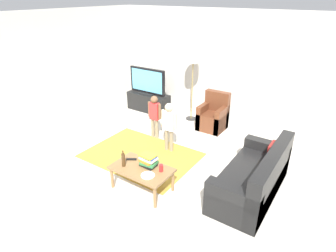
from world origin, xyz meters
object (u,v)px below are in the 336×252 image
object	(u,v)px
tv	(147,81)
plate	(148,175)
tv_remote	(132,159)
soda_can	(161,168)
armchair	(213,117)
tv_stand	(149,102)
couch	(256,180)
floor_lamp	(193,60)
book_stack	(148,160)
bottle	(123,160)
child_near_tv	(155,113)
coffee_table	(142,170)
child_center	(169,123)

from	to	relation	value
tv	plate	bearing A→B (deg)	-52.41
tv_remote	soda_can	world-z (taller)	soda_can
armchair	tv_stand	bearing A→B (deg)	178.88
couch	plate	size ratio (longest dim) A/B	8.18
floor_lamp	book_stack	bearing A→B (deg)	-74.03
tv_remote	plate	world-z (taller)	plate
couch	bottle	size ratio (longest dim) A/B	6.20
couch	child_near_tv	world-z (taller)	child_near_tv
child_near_tv	plate	world-z (taller)	child_near_tv
tv_stand	tv_remote	size ratio (longest dim) A/B	7.06
tv_remote	coffee_table	bearing A→B (deg)	-50.58
coffee_table	tv_remote	distance (m)	0.32
child_near_tv	couch	bearing A→B (deg)	-15.88
plate	tv_remote	bearing A→B (deg)	157.08
armchair	child_near_tv	world-z (taller)	child_near_tv
tv_remote	soda_can	distance (m)	0.62
armchair	child_center	world-z (taller)	child_center
soda_can	child_near_tv	bearing A→B (deg)	129.31
tv_remote	couch	bearing A→B (deg)	-9.01
armchair	floor_lamp	bearing A→B (deg)	165.15
tv	book_stack	size ratio (longest dim) A/B	3.67
tv_stand	bottle	distance (m)	3.50
coffee_table	book_stack	distance (m)	0.20
couch	coffee_table	size ratio (longest dim) A/B	1.80
child_near_tv	coffee_table	world-z (taller)	child_near_tv
tv	armchair	bearing A→B (deg)	-0.53
couch	tv_remote	xyz separation A→B (m)	(-1.92, -0.82, 0.14)
armchair	couch	bearing A→B (deg)	-48.77
child_center	tv_remote	world-z (taller)	child_center
child_center	tv_stand	bearing A→B (deg)	138.18
tv_stand	plate	size ratio (longest dim) A/B	5.45
tv_stand	armchair	distance (m)	2.01
child_center	bottle	xyz separation A→B (m)	(0.07, -1.46, -0.09)
armchair	bottle	xyz separation A→B (m)	(-0.22, -2.95, 0.24)
coffee_table	child_near_tv	bearing A→B (deg)	119.90
couch	tv_stand	bearing A→B (deg)	152.08
child_near_tv	child_center	distance (m)	0.67
tv_stand	plate	distance (m)	3.77
child_center	book_stack	bearing A→B (deg)	-71.70
floor_lamp	bottle	distance (m)	3.34
tv	tv_remote	xyz separation A→B (m)	(1.77, -2.75, -0.42)
child_near_tv	bottle	size ratio (longest dim) A/B	3.45
tv	child_center	xyz separation A→B (m)	(1.71, -1.51, -0.21)
coffee_table	book_stack	size ratio (longest dim) A/B	3.34
child_near_tv	coffee_table	bearing A→B (deg)	-60.10
tv_stand	floor_lamp	bearing A→B (deg)	6.74
child_center	bottle	size ratio (longest dim) A/B	3.64
child_near_tv	bottle	bearing A→B (deg)	-69.31
coffee_table	tv_remote	world-z (taller)	tv_remote
tv	floor_lamp	bearing A→B (deg)	7.66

